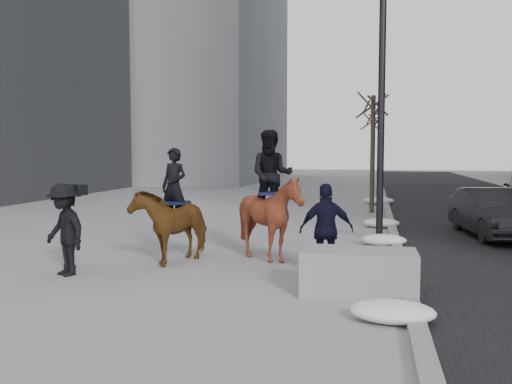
% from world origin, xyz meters
% --- Properties ---
extents(ground, '(120.00, 120.00, 0.00)m').
position_xyz_m(ground, '(0.00, 0.00, 0.00)').
color(ground, gray).
rests_on(ground, ground).
extents(road, '(8.00, 90.00, 0.01)m').
position_xyz_m(road, '(7.00, 10.00, 0.01)').
color(road, black).
rests_on(road, ground).
extents(curb, '(0.25, 90.00, 0.12)m').
position_xyz_m(curb, '(3.00, 10.00, 0.06)').
color(curb, gray).
rests_on(curb, ground).
extents(planter, '(1.87, 0.95, 0.74)m').
position_xyz_m(planter, '(2.20, -1.00, 0.37)').
color(planter, gray).
rests_on(planter, ground).
extents(car_near, '(1.92, 4.21, 1.34)m').
position_xyz_m(car_near, '(5.68, 5.89, 0.67)').
color(car_near, black).
rests_on(car_near, ground).
extents(tree_near, '(1.20, 1.20, 4.97)m').
position_xyz_m(tree_near, '(2.40, 11.27, 2.48)').
color(tree_near, '#322A1E').
rests_on(tree_near, ground).
extents(tree_far, '(1.20, 1.20, 4.86)m').
position_xyz_m(tree_far, '(2.40, 20.19, 2.43)').
color(tree_far, '#32231D').
rests_on(tree_far, ground).
extents(mounted_left, '(1.40, 2.06, 2.43)m').
position_xyz_m(mounted_left, '(-1.78, 0.95, 0.91)').
color(mounted_left, '#523010').
rests_on(mounted_left, ground).
extents(mounted_right, '(1.66, 1.82, 2.82)m').
position_xyz_m(mounted_right, '(0.27, 1.40, 1.13)').
color(mounted_right, '#4E200F').
rests_on(mounted_right, ground).
extents(feeder, '(1.10, 0.98, 1.75)m').
position_xyz_m(feeder, '(1.56, 0.27, 0.88)').
color(feeder, black).
rests_on(feeder, ground).
extents(camera_crew, '(1.31, 1.13, 1.75)m').
position_xyz_m(camera_crew, '(-3.29, -0.75, 0.89)').
color(camera_crew, black).
rests_on(camera_crew, ground).
extents(lamppost, '(0.25, 1.66, 9.09)m').
position_xyz_m(lamppost, '(2.60, 4.49, 4.99)').
color(lamppost, black).
rests_on(lamppost, ground).
extents(snow_piles, '(1.32, 17.70, 0.34)m').
position_xyz_m(snow_piles, '(2.70, 6.69, 0.15)').
color(snow_piles, white).
rests_on(snow_piles, ground).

